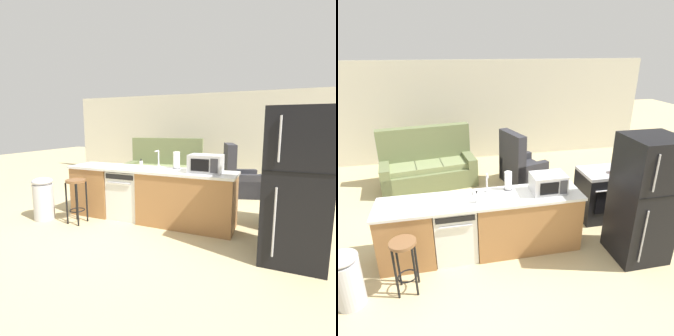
{
  "view_description": "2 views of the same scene",
  "coord_description": "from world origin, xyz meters",
  "views": [
    {
      "loc": [
        2.13,
        -3.89,
        1.62
      ],
      "look_at": [
        0.43,
        0.17,
        0.9
      ],
      "focal_mm": 28.0,
      "sensor_mm": 36.0,
      "label": 1
    },
    {
      "loc": [
        -0.32,
        -3.76,
        2.9
      ],
      "look_at": [
        0.62,
        0.55,
        1.1
      ],
      "focal_mm": 32.0,
      "sensor_mm": 36.0,
      "label": 2
    }
  ],
  "objects": [
    {
      "name": "kettle",
      "position": [
        2.52,
        0.42,
        0.99
      ],
      "size": [
        0.21,
        0.17,
        0.19
      ],
      "color": "red",
      "rests_on": "stove_range"
    },
    {
      "name": "microwave",
      "position": [
        1.13,
        -0.0,
        1.04
      ],
      "size": [
        0.5,
        0.37,
        0.28
      ],
      "color": "#B7B7BC",
      "rests_on": "kitchen_counter"
    },
    {
      "name": "bar_stool",
      "position": [
        -0.9,
        -0.59,
        0.54
      ],
      "size": [
        0.32,
        0.32,
        0.74
      ],
      "color": "brown",
      "rests_on": "ground_plane"
    },
    {
      "name": "dishwasher",
      "position": [
        -0.25,
        -0.0,
        0.42
      ],
      "size": [
        0.58,
        0.61,
        0.84
      ],
      "color": "silver",
      "rests_on": "ground_plane"
    },
    {
      "name": "kitchen_counter",
      "position": [
        0.24,
        0.0,
        0.42
      ],
      "size": [
        2.94,
        0.66,
        0.9
      ],
      "color": "#9E6B3D",
      "rests_on": "ground_plane"
    },
    {
      "name": "couch",
      "position": [
        -0.7,
        2.69,
        0.39
      ],
      "size": [
        2.11,
        1.19,
        1.27
      ],
      "color": "#667047",
      "rests_on": "ground_plane"
    },
    {
      "name": "ground_plane",
      "position": [
        0.0,
        0.0,
        0.0
      ],
      "size": [
        24.0,
        24.0,
        0.0
      ],
      "primitive_type": "plane",
      "color": "tan"
    },
    {
      "name": "armchair",
      "position": [
        1.32,
        2.3,
        0.35
      ],
      "size": [
        1.01,
        1.05,
        1.2
      ],
      "color": "#2D2D33",
      "rests_on": "ground_plane"
    },
    {
      "name": "soap_bottle",
      "position": [
        0.07,
        -0.11,
        0.97
      ],
      "size": [
        0.06,
        0.06,
        0.18
      ],
      "color": "silver",
      "rests_on": "kitchen_counter"
    },
    {
      "name": "refrigerator",
      "position": [
        2.35,
        -0.55,
        0.91
      ],
      "size": [
        0.72,
        0.73,
        1.83
      ],
      "color": "black",
      "rests_on": "ground_plane"
    },
    {
      "name": "paper_towel_roll",
      "position": [
        0.58,
        0.2,
        1.04
      ],
      "size": [
        0.14,
        0.14,
        0.28
      ],
      "color": "#4C4C51",
      "rests_on": "kitchen_counter"
    },
    {
      "name": "sink_faucet",
      "position": [
        0.25,
        0.17,
        1.03
      ],
      "size": [
        0.07,
        0.18,
        0.3
      ],
      "color": "silver",
      "rests_on": "kitchen_counter"
    },
    {
      "name": "trash_bin",
      "position": [
        -1.56,
        -0.67,
        0.38
      ],
      "size": [
        0.35,
        0.35,
        0.74
      ],
      "color": "#B7B7BC",
      "rests_on": "ground_plane"
    },
    {
      "name": "wall_back",
      "position": [
        0.3,
        4.2,
        1.3
      ],
      "size": [
        10.0,
        0.06,
        2.6
      ],
      "color": "beige",
      "rests_on": "ground_plane"
    },
    {
      "name": "stove_range",
      "position": [
        2.35,
        0.55,
        0.45
      ],
      "size": [
        0.76,
        0.68,
        0.9
      ],
      "color": "black",
      "rests_on": "ground_plane"
    }
  ]
}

